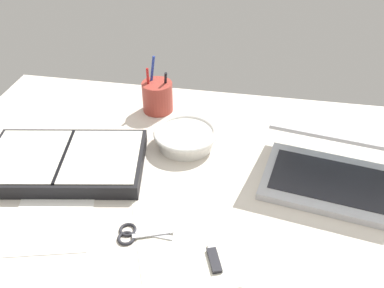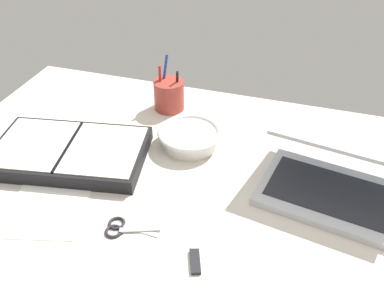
{
  "view_description": "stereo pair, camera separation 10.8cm",
  "coord_description": "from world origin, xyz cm",
  "views": [
    {
      "loc": [
        14.03,
        -75.17,
        73.13
      ],
      "look_at": [
        -1.38,
        10.18,
        9.0
      ],
      "focal_mm": 40.0,
      "sensor_mm": 36.0,
      "label": 1
    },
    {
      "loc": [
        24.49,
        -72.6,
        73.13
      ],
      "look_at": [
        -1.38,
        10.18,
        9.0
      ],
      "focal_mm": 40.0,
      "sensor_mm": 36.0,
      "label": 2
    }
  ],
  "objects": [
    {
      "name": "paper_sheet_beside_planner",
      "position": [
        -29.18,
        -13.27,
        2.08
      ],
      "size": [
        22.59,
        26.15,
        0.16
      ],
      "primitive_type": "cube",
      "rotation": [
        0.0,
        0.0,
        0.26
      ],
      "color": "white",
      "rests_on": "desk_top"
    },
    {
      "name": "planner",
      "position": [
        -33.33,
        3.49,
        4.05
      ],
      "size": [
        43.41,
        30.52,
        4.29
      ],
      "rotation": [
        0.0,
        0.0,
        0.17
      ],
      "color": "black",
      "rests_on": "desk_top"
    },
    {
      "name": "desk_top",
      "position": [
        0.0,
        0.0,
        1.0
      ],
      "size": [
        140.0,
        100.0,
        2.0
      ],
      "primitive_type": "cube",
      "color": "beige",
      "rests_on": "ground"
    },
    {
      "name": "usb_drive",
      "position": [
        8.51,
        -19.34,
        2.5
      ],
      "size": [
        4.06,
        7.3,
        1.0
      ],
      "rotation": [
        0.0,
        0.0,
        0.36
      ],
      "color": "black",
      "rests_on": "desk_top"
    },
    {
      "name": "bowl",
      "position": [
        -4.71,
        18.72,
        4.71
      ],
      "size": [
        17.75,
        17.75,
        4.81
      ],
      "color": "silver",
      "rests_on": "desk_top"
    },
    {
      "name": "paper_sheet_front",
      "position": [
        0.89,
        -15.18,
        2.08
      ],
      "size": [
        27.87,
        32.61,
        0.16
      ],
      "primitive_type": "cube",
      "rotation": [
        0.0,
        0.0,
        0.38
      ],
      "color": "silver",
      "rests_on": "desk_top"
    },
    {
      "name": "pen_cup",
      "position": [
        -16.77,
        35.48,
        6.81
      ],
      "size": [
        9.34,
        9.34,
        16.92
      ],
      "color": "#9E382D",
      "rests_on": "desk_top"
    },
    {
      "name": "scissors",
      "position": [
        -9.73,
        -15.57,
        2.34
      ],
      "size": [
        12.26,
        6.28,
        0.8
      ],
      "rotation": [
        0.0,
        0.0,
        0.15
      ],
      "color": "#B7B7BC",
      "rests_on": "desk_top"
    },
    {
      "name": "laptop",
      "position": [
        34.33,
        10.87,
        6.92
      ],
      "size": [
        37.51,
        34.1,
        16.15
      ],
      "rotation": [
        0.0,
        0.0,
        -0.17
      ],
      "color": "#B7B7BC",
      "rests_on": "desk_top"
    }
  ]
}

